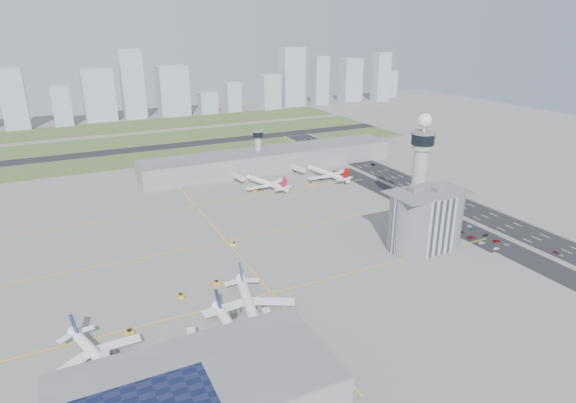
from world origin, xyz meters
name	(u,v)px	position (x,y,z in m)	size (l,w,h in m)	color
ground	(317,249)	(0.00, 0.00, 0.00)	(1000.00, 1000.00, 0.00)	gray
grass_strip_0	(175,155)	(-20.00, 225.00, 0.04)	(480.00, 50.00, 0.08)	#485A2A
grass_strip_1	(158,139)	(-20.00, 300.00, 0.04)	(480.00, 60.00, 0.08)	#3C5628
grass_strip_2	(143,125)	(-20.00, 380.00, 0.04)	(480.00, 70.00, 0.08)	#3E5126
runway	(166,147)	(-20.00, 262.00, 0.06)	(480.00, 22.00, 0.10)	black
highway	(478,213)	(115.00, 0.00, 0.05)	(28.00, 500.00, 0.10)	black
barrier_left	(461,216)	(101.00, 0.00, 0.60)	(0.60, 500.00, 1.20)	#9E9E99
barrier_right	(494,209)	(129.00, 0.00, 0.60)	(0.60, 500.00, 1.20)	#9E9E99
landside_road	(460,226)	(90.00, -10.00, 0.04)	(18.00, 260.00, 0.08)	black
parking_lot	(473,234)	(88.00, -22.00, 0.05)	(20.00, 44.00, 0.10)	black
taxiway_line_h_0	(272,293)	(-40.00, -30.00, 0.01)	(260.00, 0.60, 0.01)	yellow
taxiway_line_h_1	(226,241)	(-40.00, 30.00, 0.01)	(260.00, 0.60, 0.01)	yellow
taxiway_line_h_2	(195,206)	(-40.00, 90.00, 0.01)	(260.00, 0.60, 0.01)	yellow
taxiway_line_v	(226,241)	(-40.00, 30.00, 0.01)	(0.60, 260.00, 0.01)	yellow
control_tower	(421,164)	(72.00, 8.00, 35.04)	(14.00, 14.00, 64.50)	#ADAAA5
secondary_tower	(258,147)	(30.00, 150.00, 18.80)	(8.60, 8.60, 31.90)	#ADAAA5
admin_building	(426,220)	(51.99, -22.00, 15.30)	(42.00, 24.00, 33.50)	#B2B2B7
terminal_pier	(271,159)	(40.00, 148.00, 7.90)	(210.00, 32.00, 15.80)	gray
near_terminal	(197,393)	(-88.07, -82.02, 6.43)	(84.00, 42.00, 13.00)	gray
airplane_near_a	(95,350)	(-113.63, -45.35, 5.57)	(39.79, 33.82, 11.14)	white
airplane_near_b	(234,327)	(-66.11, -54.56, 5.82)	(41.59, 35.35, 11.65)	white
airplane_near_c	(249,300)	(-54.51, -40.30, 6.41)	(45.75, 38.89, 12.81)	white
airplane_far_a	(266,180)	(16.93, 105.08, 6.00)	(42.86, 36.43, 12.00)	white
airplane_far_b	(328,170)	(68.30, 105.01, 6.26)	(44.72, 38.01, 12.52)	white
jet_bridge_near_0	(104,384)	(-113.00, -61.00, 2.85)	(14.00, 3.00, 5.70)	silver
jet_bridge_near_1	(195,357)	(-83.00, -61.00, 2.85)	(14.00, 3.00, 5.70)	silver
jet_bridge_near_2	(274,334)	(-53.00, -61.00, 2.85)	(14.00, 3.00, 5.70)	silver
jet_bridge_far_0	(234,176)	(2.00, 132.00, 2.85)	(14.00, 3.00, 5.70)	silver
jet_bridge_far_1	(293,168)	(52.00, 132.00, 2.85)	(14.00, 3.00, 5.70)	silver
tug_0	(129,332)	(-100.81, -33.22, 1.03)	(2.44, 3.55, 2.06)	gold
tug_1	(181,295)	(-76.61, -15.71, 0.93)	(2.21, 3.21, 1.87)	yellow
tug_2	(217,282)	(-59.13, -11.74, 0.91)	(2.16, 3.14, 1.83)	orange
tug_3	(234,244)	(-37.90, 23.41, 0.86)	(2.04, 2.96, 1.72)	yellow
tug_4	(255,190)	(6.29, 100.39, 0.81)	(1.92, 2.79, 1.62)	#CFA203
tug_5	(311,184)	(48.31, 95.60, 1.00)	(2.36, 3.44, 2.00)	#F3A223
car_lot_0	(496,248)	(83.88, -42.06, 0.63)	(1.48, 3.69, 1.26)	white
car_lot_1	(482,243)	(82.34, -33.79, 0.64)	(1.35, 3.88, 1.28)	gray
car_lot_2	(472,237)	(83.14, -25.74, 0.66)	(2.18, 4.72, 1.31)	maroon
car_lot_3	(460,232)	(82.81, -17.72, 0.60)	(1.68, 4.14, 1.20)	black
car_lot_4	(453,229)	(82.28, -12.85, 0.57)	(1.36, 3.37, 1.15)	navy
car_lot_5	(442,223)	(82.38, -3.95, 0.66)	(1.39, 3.98, 1.31)	silver
car_lot_6	(507,244)	(92.75, -40.96, 0.56)	(1.85, 4.01, 1.12)	#A0A0A0
car_lot_7	(497,241)	(91.92, -35.30, 0.63)	(1.77, 4.35, 1.26)	maroon
car_lot_8	(486,235)	(92.73, -26.96, 0.61)	(1.43, 3.56, 1.21)	black
car_lot_9	(473,229)	(93.07, -17.38, 0.56)	(1.18, 3.38, 1.11)	navy
car_lot_10	(469,226)	(93.71, -13.77, 0.56)	(1.86, 4.03, 1.12)	silver
car_lot_11	(455,220)	(93.51, -2.70, 0.63)	(1.76, 4.34, 1.26)	gray
car_hw_0	(556,252)	(108.07, -58.99, 0.56)	(1.33, 3.32, 1.13)	maroon
car_hw_1	(434,195)	(113.96, 38.28, 0.55)	(1.17, 3.35, 1.10)	black
car_hw_2	(373,165)	(121.13, 119.07, 0.65)	(2.15, 4.66, 1.30)	#14154B
car_hw_4	(325,151)	(108.41, 177.73, 0.65)	(1.55, 3.84, 1.31)	gray
skyline_bldg_5	(13,99)	(-150.11, 419.66, 33.44)	(25.49, 20.39, 66.89)	#9EADC1
skyline_bldg_6	(62,106)	(-102.68, 417.90, 22.60)	(20.04, 16.03, 45.20)	#9EADC1
skyline_bldg_7	(99,95)	(-59.44, 436.89, 30.61)	(35.76, 28.61, 61.22)	#9EADC1
skyline_bldg_8	(132,84)	(-19.42, 431.56, 41.69)	(26.33, 21.06, 83.39)	#9EADC1
skyline_bldg_9	(173,91)	(30.27, 432.32, 31.06)	(36.96, 29.57, 62.11)	#9EADC1
skyline_bldg_10	(208,103)	(73.27, 423.68, 13.87)	(23.01, 18.41, 27.75)	#9EADC1
skyline_bldg_11	(233,97)	(108.28, 423.34, 19.48)	(20.22, 16.18, 38.97)	#9EADC1
skyline_bldg_12	(270,92)	(162.17, 421.29, 23.44)	(26.14, 20.92, 46.89)	#9EADC1
skyline_bldg_13	(291,77)	(201.27, 433.27, 40.60)	(32.26, 25.81, 81.20)	#9EADC1
skyline_bldg_14	(320,81)	(244.74, 426.38, 34.37)	(21.59, 17.28, 68.75)	#9EADC1
skyline_bldg_15	(350,80)	(302.83, 435.54, 31.70)	(30.25, 24.20, 63.40)	#9EADC1
skyline_bldg_16	(381,77)	(345.49, 415.96, 35.78)	(23.04, 18.43, 71.56)	#9EADC1
skyline_bldg_17	(388,84)	(382.05, 443.29, 20.53)	(22.64, 18.11, 41.06)	#9EADC1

